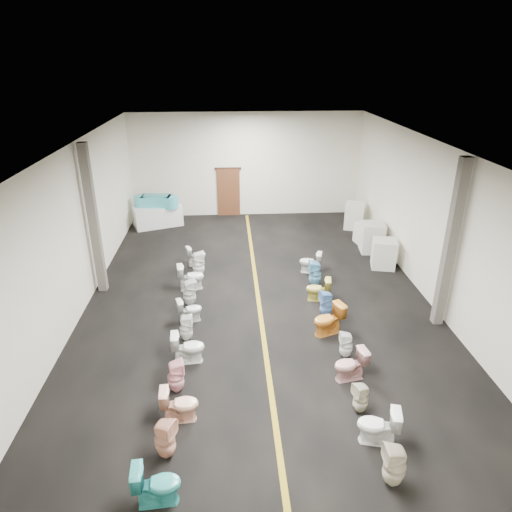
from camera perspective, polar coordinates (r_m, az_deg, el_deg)
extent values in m
plane|color=black|center=(13.58, 0.31, -5.55)|extent=(16.00, 16.00, 0.00)
plane|color=black|center=(12.02, 0.36, 13.47)|extent=(16.00, 16.00, 0.00)
plane|color=beige|center=(20.30, -1.23, 11.29)|extent=(10.00, 0.00, 10.00)
plane|color=beige|center=(5.88, 6.17, -25.01)|extent=(10.00, 0.00, 10.00)
plane|color=beige|center=(13.28, -21.77, 2.66)|extent=(0.00, 16.00, 16.00)
plane|color=beige|center=(13.87, 21.45, 3.60)|extent=(0.00, 16.00, 16.00)
cube|color=olive|center=(13.57, 0.31, -5.54)|extent=(0.12, 15.60, 0.01)
cube|color=#562D19|center=(20.52, -3.45, 7.93)|extent=(1.00, 0.10, 2.10)
cube|color=#331C11|center=(20.26, -3.52, 10.85)|extent=(1.15, 0.08, 0.10)
cube|color=#59544C|center=(14.10, -19.66, 4.18)|extent=(0.25, 0.25, 4.50)
cube|color=#59544C|center=(12.51, 23.10, 1.18)|extent=(0.25, 0.25, 4.50)
cube|color=silver|center=(19.77, -12.19, 4.93)|extent=(2.17, 1.61, 0.86)
cube|color=#41ABBD|center=(19.59, -12.34, 6.64)|extent=(1.27, 0.79, 0.50)
cylinder|color=#41ABBD|center=(19.75, -14.03, 6.62)|extent=(0.66, 0.66, 0.50)
cylinder|color=#41ABBD|center=(19.44, -10.62, 6.65)|extent=(0.66, 0.66, 0.50)
cube|color=teal|center=(19.53, -12.39, 7.20)|extent=(1.04, 0.57, 0.20)
cube|color=silver|center=(16.05, 15.67, 0.28)|extent=(0.91, 0.91, 0.98)
cube|color=silver|center=(17.21, 14.31, 2.25)|extent=(0.87, 0.87, 1.09)
cube|color=silver|center=(18.00, 13.51, 2.78)|extent=(0.81, 0.81, 0.79)
cube|color=silver|center=(19.44, 12.21, 4.94)|extent=(0.97, 0.97, 1.08)
imported|color=teal|center=(8.29, -12.26, -26.11)|extent=(0.79, 0.49, 0.78)
imported|color=#EAAC8E|center=(8.89, -11.31, -21.50)|extent=(0.50, 0.49, 0.82)
imported|color=#F0B497|center=(9.54, -9.53, -17.82)|extent=(0.76, 0.46, 0.76)
imported|color=#F5ACB3|center=(10.19, -9.99, -14.62)|extent=(0.43, 0.42, 0.77)
imported|color=white|center=(11.00, -8.49, -11.22)|extent=(0.80, 0.50, 0.78)
imported|color=white|center=(11.76, -8.74, -8.89)|extent=(0.33, 0.33, 0.72)
imported|color=silver|center=(12.55, -8.31, -6.69)|extent=(0.75, 0.56, 0.68)
imported|color=silver|center=(13.26, -8.32, -4.58)|extent=(0.48, 0.47, 0.82)
imported|color=silver|center=(14.19, -8.16, -2.58)|extent=(0.86, 0.57, 0.82)
imported|color=white|center=(14.98, -7.22, -0.98)|extent=(0.43, 0.42, 0.85)
imported|color=silver|center=(15.83, -7.49, 0.08)|extent=(0.75, 0.57, 0.68)
imported|color=beige|center=(8.65, 16.91, -23.78)|extent=(0.39, 0.38, 0.83)
imported|color=white|center=(9.26, 15.01, -19.84)|extent=(0.84, 0.60, 0.78)
imported|color=beige|center=(9.83, 12.96, -16.90)|extent=(0.40, 0.40, 0.69)
imported|color=#D29997|center=(10.59, 11.71, -13.19)|extent=(0.80, 0.55, 0.75)
imported|color=white|center=(11.26, 11.19, -10.86)|extent=(0.32, 0.31, 0.68)
imported|color=orange|center=(12.00, 9.05, -7.88)|extent=(0.93, 0.73, 0.83)
imported|color=#6598D0|center=(12.75, 8.77, -5.95)|extent=(0.42, 0.42, 0.78)
imported|color=gold|center=(13.53, 7.79, -4.15)|extent=(0.77, 0.53, 0.72)
imported|color=#6AB4D9|center=(14.32, 7.39, -2.20)|extent=(0.40, 0.39, 0.85)
imported|color=silver|center=(15.21, 6.82, -0.78)|extent=(0.81, 0.60, 0.74)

